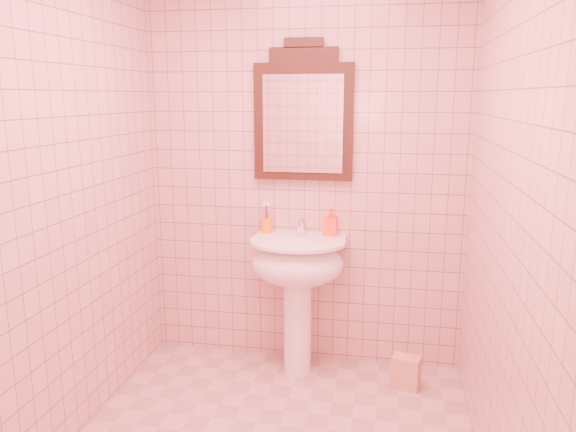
% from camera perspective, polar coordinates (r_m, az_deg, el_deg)
% --- Properties ---
extents(back_wall, '(2.00, 0.02, 2.50)m').
position_cam_1_polar(back_wall, '(3.53, 1.68, 4.56)').
color(back_wall, '#D6A295').
rests_on(back_wall, floor).
extents(pedestal_sink, '(0.58, 0.58, 0.86)m').
position_cam_1_polar(pedestal_sink, '(3.43, 0.96, -5.71)').
color(pedestal_sink, white).
rests_on(pedestal_sink, floor).
extents(faucet, '(0.04, 0.16, 0.11)m').
position_cam_1_polar(faucet, '(3.50, 1.34, -1.00)').
color(faucet, white).
rests_on(faucet, pedestal_sink).
extents(mirror, '(0.61, 0.06, 0.85)m').
position_cam_1_polar(mirror, '(3.47, 1.57, 10.14)').
color(mirror, black).
rests_on(mirror, back_wall).
extents(toothbrush_cup, '(0.08, 0.08, 0.18)m').
position_cam_1_polar(toothbrush_cup, '(3.55, -2.20, -0.90)').
color(toothbrush_cup, orange).
rests_on(toothbrush_cup, pedestal_sink).
extents(soap_dispenser, '(0.09, 0.09, 0.17)m').
position_cam_1_polar(soap_dispenser, '(3.48, 4.35, -0.60)').
color(soap_dispenser, '#FE4115').
rests_on(soap_dispenser, pedestal_sink).
extents(towel, '(0.18, 0.15, 0.20)m').
position_cam_1_polar(towel, '(3.54, 11.89, -15.26)').
color(towel, '#E49E86').
rests_on(towel, floor).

